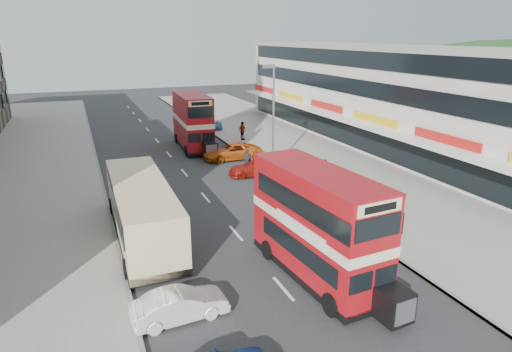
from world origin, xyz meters
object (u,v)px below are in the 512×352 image
car_right_b (232,151)px  cyclist (247,166)px  street_lamp (272,110)px  car_right_c (203,126)px  bus_second (193,121)px  car_right_a (257,167)px  car_left_front (180,305)px  pedestrian_near (324,172)px  pedestrian_far (242,131)px  coach (142,208)px  bus_main (318,225)px

car_right_b → cyclist: 4.64m
street_lamp → car_right_b: bearing=112.5°
car_right_b → car_right_c: size_ratio=1.22×
bus_second → car_right_c: bus_second is taller
car_right_a → cyclist: (-0.59, 0.47, 0.05)m
car_left_front → cyclist: 18.50m
car_left_front → pedestrian_near: 17.41m
car_right_b → pedestrian_far: (3.23, 6.12, 0.37)m
coach → pedestrian_near: 13.65m
bus_second → pedestrian_far: size_ratio=4.94×
car_right_b → cyclist: (-0.31, -4.63, -0.02)m
street_lamp → coach: bearing=-142.1°
car_right_b → cyclist: bearing=-5.2°
car_left_front → coach: bearing=-2.3°
car_left_front → car_right_a: size_ratio=0.84×
coach → pedestrian_near: bearing=17.4°
bus_second → car_right_a: bus_second is taller
car_right_b → cyclist: cyclist is taller
street_lamp → pedestrian_near: 6.32m
bus_second → coach: (-7.33, -18.23, -0.93)m
bus_second → car_left_front: bearing=77.7°
street_lamp → pedestrian_far: bearing=82.4°
pedestrian_near → car_right_a: bearing=-73.4°
car_left_front → bus_second: bearing=-19.0°
car_right_b → car_right_a: bearing=1.8°
coach → car_right_a: coach is taller
bus_second → car_right_c: 7.51m
bus_second → street_lamp: bearing=115.1°
coach → car_right_c: coach is taller
bus_main → car_right_c: size_ratio=2.11×
coach → cyclist: 12.44m
coach → cyclist: (9.05, 8.49, -0.98)m
bus_second → car_left_front: 27.02m
bus_main → car_right_a: (3.21, 14.90, -1.85)m
car_right_a → cyclist: 0.76m
bus_main → car_right_b: 20.29m
pedestrian_near → street_lamp: bearing=-92.0°
street_lamp → car_left_front: (-11.00, -16.46, -4.19)m
car_right_a → pedestrian_near: bearing=46.1°
car_right_c → car_right_a: bearing=-6.0°
bus_main → car_right_a: size_ratio=2.00×
car_right_a → car_right_b: bearing=-170.8°
car_right_a → car_right_b: (-0.28, 5.10, 0.06)m
bus_second → coach: 19.67m
bus_second → cyclist: bearing=103.1°
street_lamp → bus_main: bearing=-107.0°
car_right_c → cyclist: size_ratio=2.08×
bus_main → pedestrian_far: (6.16, 26.12, -1.41)m
coach → pedestrian_far: (12.59, 19.23, -0.59)m
pedestrian_near → cyclist: size_ratio=0.92×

